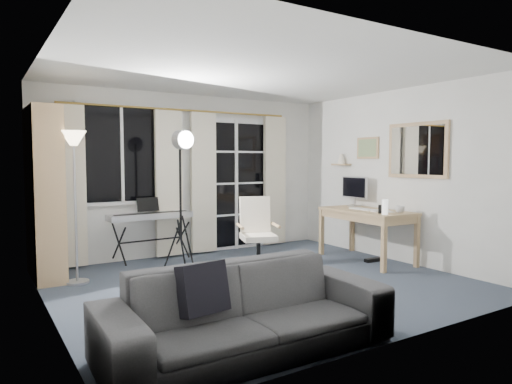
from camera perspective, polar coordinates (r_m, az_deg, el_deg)
floor at (r=5.39m, az=0.78°, el=-11.37°), size 4.50×4.00×0.02m
window at (r=6.59m, az=-16.47°, el=4.55°), size 1.20×0.08×1.40m
french_door at (r=7.29m, az=-2.62°, el=0.90°), size 1.32×0.09×2.11m
curtains at (r=6.81m, az=-8.78°, el=1.22°), size 3.60×0.07×2.13m
bookshelf at (r=5.96m, az=-25.24°, el=-0.71°), size 0.34×0.95×2.04m
torchiere_lamp at (r=5.57m, az=-21.78°, el=3.62°), size 0.33×0.33×1.75m
keyboard_piano at (r=6.46m, az=-13.04°, el=-3.05°), size 1.17×0.60×0.84m
studio_light at (r=5.80m, az=-9.18°, el=4.44°), size 0.38×0.39×1.83m
office_chair at (r=5.87m, az=0.06°, el=-4.41°), size 0.66×0.66×0.95m
desk at (r=6.60m, az=13.65°, el=-2.94°), size 0.73×1.38×0.72m
monitor at (r=7.03m, az=12.21°, el=0.46°), size 0.18×0.52×0.45m
desk_clutter at (r=6.41m, az=14.64°, el=-3.77°), size 0.44×0.82×0.91m
mug at (r=6.32m, az=17.55°, el=-1.96°), size 0.12×0.10×0.12m
wall_mirror at (r=6.44m, az=19.51°, el=4.94°), size 0.04×0.94×0.74m
framed_print at (r=7.05m, az=13.80°, el=5.36°), size 0.03×0.42×0.32m
wall_shelf at (r=7.35m, az=10.61°, el=3.85°), size 0.16×0.30×0.18m
sofa at (r=3.44m, az=-1.11°, el=-12.83°), size 2.17×0.68×0.85m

